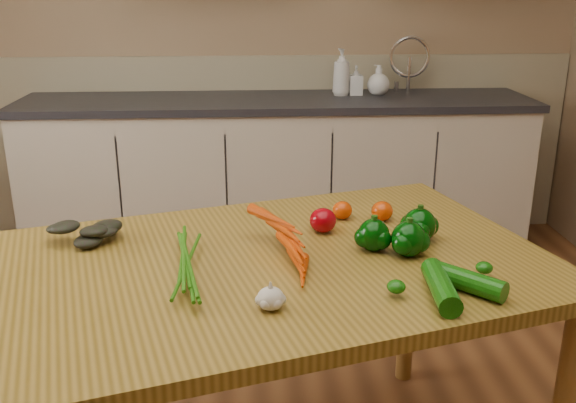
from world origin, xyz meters
The scene contains 17 objects.
room centered at (0.00, 0.17, 1.25)m, with size 4.04×5.04×2.64m.
counter_run centered at (0.21, 2.19, 0.46)m, with size 2.84×0.64×1.14m.
table centered at (0.11, 0.24, 0.71)m, with size 1.69×1.33×0.80m.
soap_bottle_a centered at (0.57, 2.26, 1.03)m, with size 0.10×0.10×0.26m, color silver.
soap_bottle_b centered at (0.66, 2.27, 0.98)m, with size 0.07×0.08×0.16m, color silver.
soap_bottle_c centered at (0.79, 2.27, 0.98)m, with size 0.13×0.13×0.16m, color silver.
carrot_bunch centered at (0.06, 0.23, 0.83)m, with size 0.28×0.21×0.07m, color #C63C04, non-canonical shape.
leafy_greens centered at (-0.44, 0.41, 0.85)m, with size 0.21×0.19×0.11m, color black, non-canonical shape.
garlic_bulb centered at (0.09, -0.04, 0.82)m, with size 0.06×0.06×0.05m, color beige.
pepper_a centered at (0.39, 0.29, 0.84)m, with size 0.09×0.09×0.09m, color #023104.
pepper_b centered at (0.54, 0.35, 0.84)m, with size 0.10×0.10×0.10m, color #023104.
pepper_c centered at (0.48, 0.25, 0.84)m, with size 0.10×0.10×0.10m, color #023104.
tomato_a centered at (0.26, 0.44, 0.83)m, with size 0.08×0.08×0.08m, color #8C020B.
tomato_b centered at (0.34, 0.55, 0.82)m, with size 0.06×0.06×0.06m, color #C43704.
tomato_c centered at (0.46, 0.52, 0.83)m, with size 0.07×0.07×0.06m, color #C43704.
zucchini_a centered at (0.57, 0.03, 0.82)m, with size 0.05×0.05×0.20m, color #0C4807.
zucchini_b centered at (0.50, 0.00, 0.82)m, with size 0.06×0.06×0.21m, color #0C4807.
Camera 1 is at (0.05, -1.36, 1.52)m, focal length 40.00 mm.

